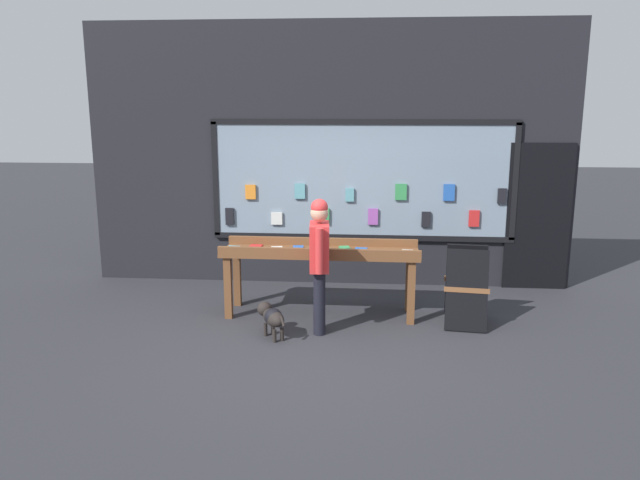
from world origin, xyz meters
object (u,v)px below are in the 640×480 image
small_dog (272,317)px  sandwich_board_sign (466,285)px  person_browsing (319,257)px  display_table_main (320,257)px

small_dog → sandwich_board_sign: sandwich_board_sign is taller
person_browsing → small_dog: 0.88m
display_table_main → small_dog: display_table_main is taller
small_dog → sandwich_board_sign: (2.28, 0.67, 0.23)m
display_table_main → sandwich_board_sign: sandwich_board_sign is taller
person_browsing → display_table_main: bearing=-0.8°
display_table_main → sandwich_board_sign: (1.79, -0.17, -0.27)m
small_dog → sandwich_board_sign: 2.39m
person_browsing → small_dog: person_browsing is taller
person_browsing → sandwich_board_sign: bearing=-79.8°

